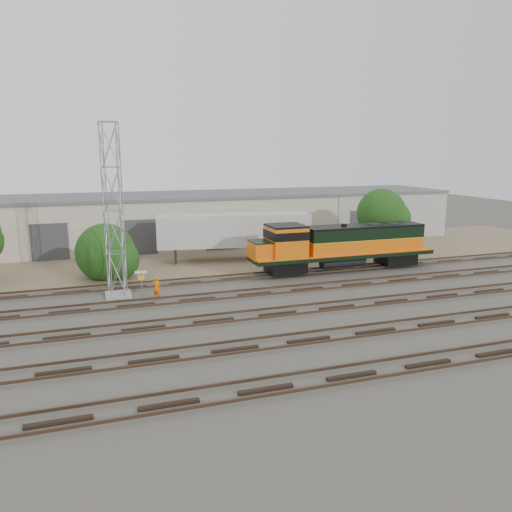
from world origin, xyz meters
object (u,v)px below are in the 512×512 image
object	(u,v)px
signal_tower	(114,214)
semi_trailer	(237,231)
worker	(157,288)
locomotive	(340,245)

from	to	relation	value
signal_tower	semi_trailer	xyz separation A→B (m)	(11.08, 8.59, -2.98)
signal_tower	worker	bearing A→B (deg)	-33.24
locomotive	semi_trailer	world-z (taller)	semi_trailer
semi_trailer	worker	bearing A→B (deg)	-121.87
signal_tower	semi_trailer	distance (m)	14.34
signal_tower	semi_trailer	size ratio (longest dim) A/B	0.83
locomotive	semi_trailer	bearing A→B (deg)	134.58
locomotive	signal_tower	world-z (taller)	signal_tower
locomotive	signal_tower	distance (m)	18.25
locomotive	signal_tower	size ratio (longest dim) A/B	1.37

